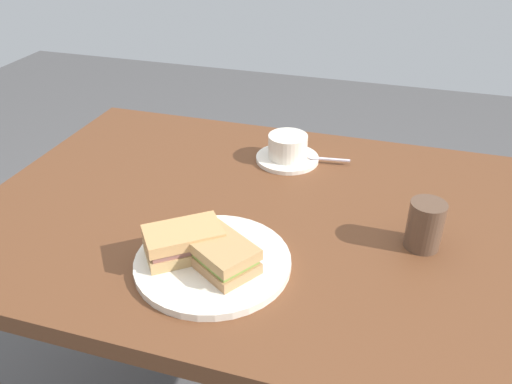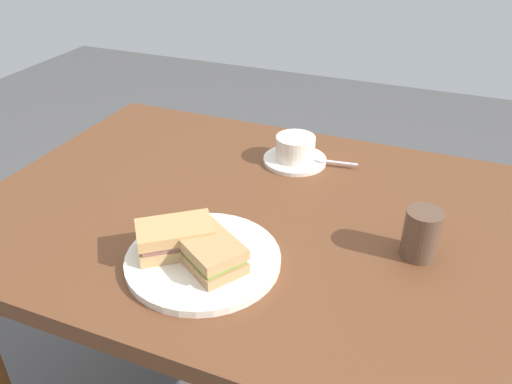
{
  "view_description": "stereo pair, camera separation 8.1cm",
  "coord_description": "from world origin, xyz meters",
  "px_view_note": "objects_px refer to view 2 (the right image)",
  "views": [
    {
      "loc": [
        -0.2,
        0.84,
        1.31
      ],
      "look_at": [
        0.06,
        -0.02,
        0.77
      ],
      "focal_mm": 36.15,
      "sensor_mm": 36.0,
      "label": 1
    },
    {
      "loc": [
        -0.27,
        0.81,
        1.31
      ],
      "look_at": [
        0.06,
        -0.02,
        0.77
      ],
      "focal_mm": 36.15,
      "sensor_mm": 36.0,
      "label": 2
    }
  ],
  "objects_px": {
    "sandwich_back": "(175,238)",
    "sandwich_plate": "(203,259)",
    "sandwich_front": "(209,251)",
    "dining_table": "(280,256)",
    "coffee_cup": "(296,147)",
    "coffee_saucer": "(295,160)",
    "spoon": "(329,161)",
    "drinking_glass": "(421,234)"
  },
  "relations": [
    {
      "from": "coffee_saucer",
      "to": "dining_table",
      "type": "bearing_deg",
      "value": 102.04
    },
    {
      "from": "sandwich_plate",
      "to": "coffee_cup",
      "type": "xyz_separation_m",
      "value": [
        -0.03,
        -0.42,
        0.03
      ]
    },
    {
      "from": "coffee_cup",
      "to": "sandwich_front",
      "type": "bearing_deg",
      "value": 88.73
    },
    {
      "from": "sandwich_front",
      "to": "drinking_glass",
      "type": "bearing_deg",
      "value": -151.68
    },
    {
      "from": "sandwich_plate",
      "to": "coffee_saucer",
      "type": "relative_size",
      "value": 1.82
    },
    {
      "from": "coffee_saucer",
      "to": "sandwich_back",
      "type": "bearing_deg",
      "value": 79.2
    },
    {
      "from": "sandwich_front",
      "to": "spoon",
      "type": "distance_m",
      "value": 0.45
    },
    {
      "from": "sandwich_plate",
      "to": "spoon",
      "type": "height_order",
      "value": "spoon"
    },
    {
      "from": "coffee_saucer",
      "to": "coffee_cup",
      "type": "relative_size",
      "value": 1.29
    },
    {
      "from": "dining_table",
      "to": "coffee_cup",
      "type": "xyz_separation_m",
      "value": [
        0.05,
        -0.23,
        0.14
      ]
    },
    {
      "from": "sandwich_plate",
      "to": "coffee_cup",
      "type": "distance_m",
      "value": 0.42
    },
    {
      "from": "coffee_cup",
      "to": "drinking_glass",
      "type": "height_order",
      "value": "drinking_glass"
    },
    {
      "from": "coffee_saucer",
      "to": "sandwich_front",
      "type": "bearing_deg",
      "value": 88.77
    },
    {
      "from": "sandwich_back",
      "to": "spoon",
      "type": "distance_m",
      "value": 0.46
    },
    {
      "from": "sandwich_plate",
      "to": "coffee_saucer",
      "type": "height_order",
      "value": "sandwich_plate"
    },
    {
      "from": "dining_table",
      "to": "spoon",
      "type": "distance_m",
      "value": 0.26
    },
    {
      "from": "sandwich_front",
      "to": "sandwich_back",
      "type": "height_order",
      "value": "sandwich_back"
    },
    {
      "from": "sandwich_back",
      "to": "sandwich_front",
      "type": "bearing_deg",
      "value": 171.63
    },
    {
      "from": "sandwich_front",
      "to": "drinking_glass",
      "type": "xyz_separation_m",
      "value": [
        -0.32,
        -0.17,
        0.01
      ]
    },
    {
      "from": "sandwich_back",
      "to": "sandwich_plate",
      "type": "bearing_deg",
      "value": -178.5
    },
    {
      "from": "spoon",
      "to": "sandwich_plate",
      "type": "bearing_deg",
      "value": 75.71
    },
    {
      "from": "sandwich_front",
      "to": "coffee_cup",
      "type": "xyz_separation_m",
      "value": [
        -0.01,
        -0.43,
        0.0
      ]
    },
    {
      "from": "dining_table",
      "to": "sandwich_back",
      "type": "xyz_separation_m",
      "value": [
        0.13,
        0.19,
        0.14
      ]
    },
    {
      "from": "sandwich_front",
      "to": "coffee_cup",
      "type": "distance_m",
      "value": 0.43
    },
    {
      "from": "sandwich_plate",
      "to": "sandwich_front",
      "type": "bearing_deg",
      "value": 148.55
    },
    {
      "from": "coffee_saucer",
      "to": "spoon",
      "type": "height_order",
      "value": "spoon"
    },
    {
      "from": "sandwich_back",
      "to": "spoon",
      "type": "bearing_deg",
      "value": -110.5
    },
    {
      "from": "coffee_cup",
      "to": "coffee_saucer",
      "type": "bearing_deg",
      "value": 73.54
    },
    {
      "from": "drinking_glass",
      "to": "spoon",
      "type": "bearing_deg",
      "value": -48.48
    },
    {
      "from": "drinking_glass",
      "to": "sandwich_front",
      "type": "bearing_deg",
      "value": 28.32
    },
    {
      "from": "sandwich_back",
      "to": "spoon",
      "type": "xyz_separation_m",
      "value": [
        -0.16,
        -0.43,
        -0.03
      ]
    },
    {
      "from": "sandwich_plate",
      "to": "drinking_glass",
      "type": "xyz_separation_m",
      "value": [
        -0.34,
        -0.16,
        0.04
      ]
    },
    {
      "from": "sandwich_front",
      "to": "drinking_glass",
      "type": "relative_size",
      "value": 1.62
    },
    {
      "from": "coffee_cup",
      "to": "drinking_glass",
      "type": "bearing_deg",
      "value": 140.89
    },
    {
      "from": "drinking_glass",
      "to": "dining_table",
      "type": "bearing_deg",
      "value": -6.16
    },
    {
      "from": "sandwich_front",
      "to": "coffee_saucer",
      "type": "relative_size",
      "value": 1.0
    },
    {
      "from": "sandwich_back",
      "to": "spoon",
      "type": "height_order",
      "value": "sandwich_back"
    },
    {
      "from": "dining_table",
      "to": "spoon",
      "type": "bearing_deg",
      "value": -97.83
    },
    {
      "from": "sandwich_plate",
      "to": "sandwich_front",
      "type": "relative_size",
      "value": 1.82
    },
    {
      "from": "coffee_cup",
      "to": "spoon",
      "type": "height_order",
      "value": "coffee_cup"
    },
    {
      "from": "coffee_saucer",
      "to": "drinking_glass",
      "type": "relative_size",
      "value": 1.63
    },
    {
      "from": "dining_table",
      "to": "coffee_cup",
      "type": "height_order",
      "value": "coffee_cup"
    }
  ]
}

